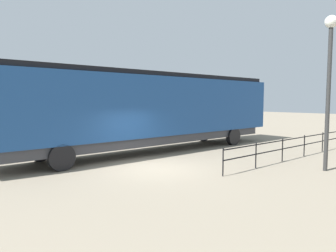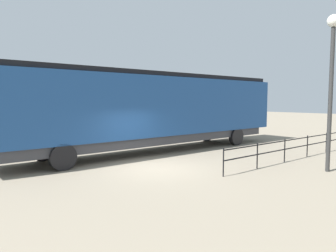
{
  "view_description": "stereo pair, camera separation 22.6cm",
  "coord_description": "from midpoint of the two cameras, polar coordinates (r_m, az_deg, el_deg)",
  "views": [
    {
      "loc": [
        10.11,
        -7.93,
        2.84
      ],
      "look_at": [
        1.71,
        -0.66,
        1.92
      ],
      "focal_mm": 33.42,
      "sensor_mm": 36.0,
      "label": 1
    },
    {
      "loc": [
        10.26,
        -7.75,
        2.84
      ],
      "look_at": [
        1.71,
        -0.66,
        1.92
      ],
      "focal_mm": 33.42,
      "sensor_mm": 36.0,
      "label": 2
    }
  ],
  "objects": [
    {
      "name": "ground_plane",
      "position": [
        13.17,
        -3.22,
        -7.72
      ],
      "size": [
        120.0,
        120.0,
        0.0
      ],
      "primitive_type": "plane",
      "color": "gray"
    },
    {
      "name": "lamp_post",
      "position": [
        13.95,
        26.96,
        9.87
      ],
      "size": [
        0.49,
        0.49,
        6.12
      ],
      "color": "#2D2D2D",
      "rests_on": "ground_plane"
    },
    {
      "name": "platform_fence",
      "position": [
        16.27,
        21.62,
        -3.12
      ],
      "size": [
        0.05,
        10.75,
        1.07
      ],
      "color": "black",
      "rests_on": "ground_plane"
    },
    {
      "name": "locomotive",
      "position": [
        17.32,
        -2.17,
        3.29
      ],
      "size": [
        2.85,
        17.39,
        4.29
      ],
      "color": "navy",
      "rests_on": "ground_plane"
    }
  ]
}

